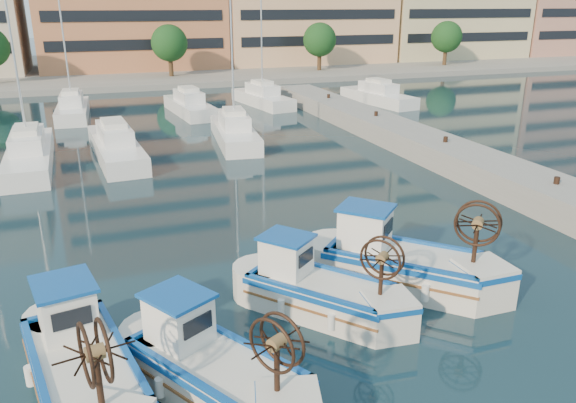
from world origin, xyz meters
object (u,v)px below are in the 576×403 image
object	(u,v)px
fishing_boat_d	(400,261)
fishing_boat_a	(81,365)
fishing_boat_b	(212,367)
fishing_boat_c	(317,289)

from	to	relation	value
fishing_boat_d	fishing_boat_a	bearing A→B (deg)	148.69
fishing_boat_d	fishing_boat_b	bearing A→B (deg)	160.96
fishing_boat_c	fishing_boat_d	size ratio (longest dim) A/B	0.90
fishing_boat_c	fishing_boat_b	bearing A→B (deg)	176.18
fishing_boat_a	fishing_boat_b	bearing A→B (deg)	-30.41
fishing_boat_a	fishing_boat_c	bearing A→B (deg)	3.45
fishing_boat_a	fishing_boat_d	size ratio (longest dim) A/B	1.03
fishing_boat_b	fishing_boat_d	size ratio (longest dim) A/B	0.96
fishing_boat_b	fishing_boat_d	world-z (taller)	fishing_boat_d
fishing_boat_a	fishing_boat_d	world-z (taller)	fishing_boat_d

